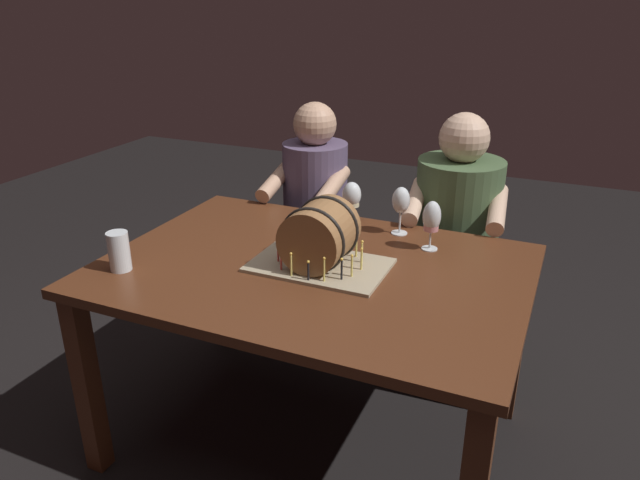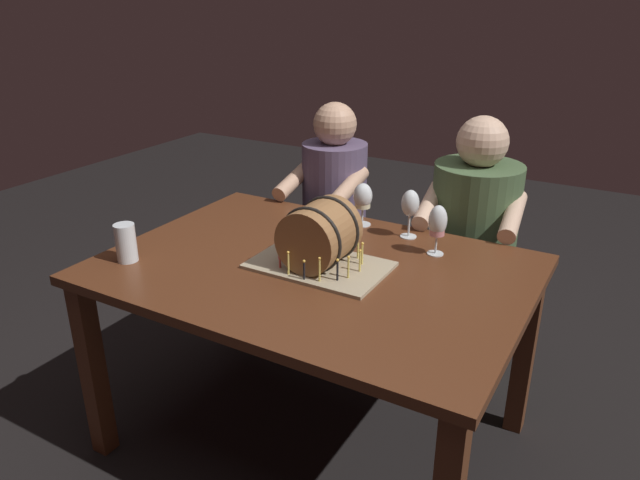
# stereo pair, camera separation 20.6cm
# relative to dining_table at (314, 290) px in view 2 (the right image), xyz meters

# --- Properties ---
(ground_plane) EXTENTS (8.00, 8.00, 0.00)m
(ground_plane) POSITION_rel_dining_table_xyz_m (0.00, 0.00, -0.66)
(ground_plane) COLOR black
(dining_table) EXTENTS (1.47, 1.04, 0.76)m
(dining_table) POSITION_rel_dining_table_xyz_m (0.00, 0.00, 0.00)
(dining_table) COLOR #562D19
(dining_table) RESTS_ON ground
(barrel_cake) EXTENTS (0.47, 0.30, 0.24)m
(barrel_cake) POSITION_rel_dining_table_xyz_m (0.02, 0.00, 0.21)
(barrel_cake) COLOR tan
(barrel_cake) RESTS_ON dining_table
(wine_glass_empty) EXTENTS (0.07, 0.07, 0.19)m
(wine_glass_empty) POSITION_rel_dining_table_xyz_m (0.19, 0.41, 0.23)
(wine_glass_empty) COLOR white
(wine_glass_empty) RESTS_ON dining_table
(wine_glass_rose) EXTENTS (0.07, 0.07, 0.19)m
(wine_glass_rose) POSITION_rel_dining_table_xyz_m (0.34, 0.31, 0.22)
(wine_glass_rose) COLOR white
(wine_glass_rose) RESTS_ON dining_table
(wine_glass_white) EXTENTS (0.08, 0.08, 0.18)m
(wine_glass_white) POSITION_rel_dining_table_xyz_m (-0.03, 0.44, 0.21)
(wine_glass_white) COLOR white
(wine_glass_white) RESTS_ON dining_table
(beer_pint) EXTENTS (0.07, 0.07, 0.14)m
(beer_pint) POSITION_rel_dining_table_xyz_m (-0.60, -0.30, 0.16)
(beer_pint) COLOR white
(beer_pint) RESTS_ON dining_table
(person_seated_left) EXTENTS (0.35, 0.45, 1.18)m
(person_seated_left) POSITION_rel_dining_table_xyz_m (-0.34, 0.77, -0.13)
(person_seated_left) COLOR #372D40
(person_seated_left) RESTS_ON ground
(person_seated_right) EXTENTS (0.44, 0.51, 1.18)m
(person_seated_right) POSITION_rel_dining_table_xyz_m (0.34, 0.77, -0.09)
(person_seated_right) COLOR #2A3A24
(person_seated_right) RESTS_ON ground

